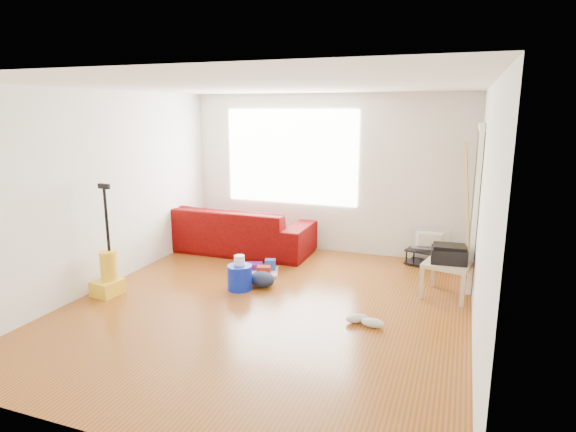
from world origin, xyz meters
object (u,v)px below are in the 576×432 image
(tv_stand, at_px, (429,258))
(cleaning_tray, at_px, (261,269))
(side_table, at_px, (448,268))
(backpack, at_px, (262,286))
(sofa, at_px, (236,250))
(bucket, at_px, (240,289))
(vacuum, at_px, (108,274))

(tv_stand, relative_size, cleaning_tray, 1.11)
(side_table, bearing_deg, backpack, -167.80)
(sofa, bearing_deg, backpack, 127.75)
(tv_stand, height_order, cleaning_tray, tv_stand)
(side_table, xyz_separation_m, cleaning_tray, (-2.48, -0.03, -0.31))
(bucket, relative_size, vacuum, 0.23)
(sofa, bearing_deg, bucket, 117.97)
(bucket, distance_m, cleaning_tray, 0.65)
(tv_stand, distance_m, side_table, 1.20)
(backpack, height_order, vacuum, vacuum)
(tv_stand, height_order, side_table, side_table)
(bucket, bearing_deg, backpack, 39.18)
(tv_stand, xyz_separation_m, cleaning_tray, (-2.18, -1.17, -0.07))
(sofa, distance_m, side_table, 3.44)
(side_table, height_order, backpack, side_table)
(tv_stand, distance_m, bucket, 2.85)
(side_table, bearing_deg, vacuum, -160.63)
(sofa, bearing_deg, tv_stand, -174.88)
(sofa, distance_m, cleaning_tray, 1.22)
(bucket, height_order, cleaning_tray, cleaning_tray)
(side_table, distance_m, backpack, 2.34)
(side_table, bearing_deg, bucket, -164.81)
(sofa, height_order, side_table, side_table)
(sofa, xyz_separation_m, cleaning_tray, (0.83, -0.90, 0.06))
(tv_stand, height_order, vacuum, vacuum)
(side_table, bearing_deg, cleaning_tray, -179.34)
(cleaning_tray, bearing_deg, vacuum, -137.18)
(sofa, xyz_separation_m, backpack, (1.05, -1.36, 0.00))
(tv_stand, bearing_deg, sofa, -158.93)
(backpack, bearing_deg, cleaning_tray, 135.30)
(cleaning_tray, distance_m, vacuum, 2.01)
(vacuum, bearing_deg, cleaning_tray, 50.08)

